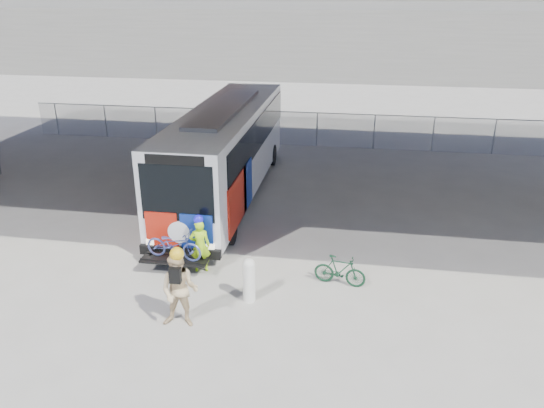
% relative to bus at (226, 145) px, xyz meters
% --- Properties ---
extents(ground, '(160.00, 160.00, 0.00)m').
position_rel_bus_xyz_m(ground, '(2.00, -4.21, -2.11)').
color(ground, '#9E9991').
rests_on(ground, ground).
extents(bus, '(2.67, 12.98, 3.69)m').
position_rel_bus_xyz_m(bus, '(0.00, 0.00, 0.00)').
color(bus, silver).
rests_on(bus, ground).
extents(overpass, '(40.00, 16.00, 7.95)m').
position_rel_bus_xyz_m(overpass, '(2.00, -0.21, 4.44)').
color(overpass, '#605E59').
rests_on(overpass, ground).
extents(chainlink_fence, '(30.00, 0.06, 30.00)m').
position_rel_bus_xyz_m(chainlink_fence, '(2.00, 7.79, -0.68)').
color(chainlink_fence, gray).
rests_on(chainlink_fence, ground).
extents(brick_buildings, '(54.00, 22.00, 12.00)m').
position_rel_bus_xyz_m(brick_buildings, '(3.23, 44.01, 3.31)').
color(brick_buildings, brown).
rests_on(brick_buildings, ground).
extents(bollard, '(0.33, 0.33, 1.28)m').
position_rel_bus_xyz_m(bollard, '(2.48, -7.70, -1.42)').
color(bollard, silver).
rests_on(bollard, ground).
extents(cyclist_hivis, '(0.69, 0.54, 1.83)m').
position_rel_bus_xyz_m(cyclist_hivis, '(0.71, -6.32, -1.23)').
color(cyclist_hivis, '#A8E718').
rests_on(cyclist_hivis, ground).
extents(cyclist_tan, '(1.01, 0.81, 2.19)m').
position_rel_bus_xyz_m(cyclist_tan, '(1.03, -9.10, -1.08)').
color(cyclist_tan, '#D6B889').
rests_on(cyclist_tan, ground).
extents(bike_parked, '(1.55, 0.68, 0.90)m').
position_rel_bus_xyz_m(bike_parked, '(4.87, -6.46, -1.66)').
color(bike_parked, '#123A23').
rests_on(bike_parked, ground).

